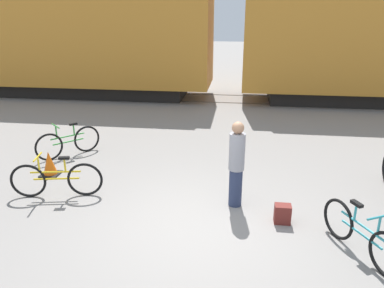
{
  "coord_description": "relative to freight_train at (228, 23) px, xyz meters",
  "views": [
    {
      "loc": [
        0.63,
        -5.52,
        3.49
      ],
      "look_at": [
        -0.24,
        1.08,
        1.1
      ],
      "focal_mm": 35.0,
      "sensor_mm": 36.0,
      "label": 1
    }
  ],
  "objects": [
    {
      "name": "freight_train",
      "position": [
        0.0,
        0.0,
        0.0
      ],
      "size": [
        29.05,
        2.85,
        5.7
      ],
      "color": "black",
      "rests_on": "ground_plane"
    },
    {
      "name": "ground_plane",
      "position": [
        -0.0,
        -9.84,
        -3.02
      ],
      "size": [
        80.0,
        80.0,
        0.0
      ],
      "primitive_type": "plane",
      "color": "gray"
    },
    {
      "name": "bicycle_green",
      "position": [
        -3.61,
        -7.01,
        -2.65
      ],
      "size": [
        1.18,
        1.25,
        0.86
      ],
      "color": "black",
      "rests_on": "ground_plane"
    },
    {
      "name": "rail_far",
      "position": [
        -0.0,
        0.72,
        -3.01
      ],
      "size": [
        41.05,
        0.07,
        0.01
      ],
      "primitive_type": "cube",
      "color": "#4C4238",
      "rests_on": "ground_plane"
    },
    {
      "name": "backpack",
      "position": [
        1.44,
        -9.54,
        -2.85
      ],
      "size": [
        0.28,
        0.2,
        0.34
      ],
      "color": "maroon",
      "rests_on": "ground_plane"
    },
    {
      "name": "bicycle_teal",
      "position": [
        2.49,
        -10.32,
        -2.67
      ],
      "size": [
        0.8,
        1.51,
        0.83
      ],
      "color": "black",
      "rests_on": "ground_plane"
    },
    {
      "name": "bicycle_yellow",
      "position": [
        -2.87,
        -9.12,
        -2.65
      ],
      "size": [
        1.76,
        0.48,
        0.86
      ],
      "color": "black",
      "rests_on": "ground_plane"
    },
    {
      "name": "traffic_cone",
      "position": [
        -3.53,
        -8.17,
        -2.77
      ],
      "size": [
        0.4,
        0.4,
        0.55
      ],
      "color": "black",
      "rests_on": "ground_plane"
    },
    {
      "name": "person_in_grey",
      "position": [
        0.61,
        -9.01,
        -2.18
      ],
      "size": [
        0.29,
        0.29,
        1.64
      ],
      "rotation": [
        0.0,
        0.0,
        1.2
      ],
      "color": "#283351",
      "rests_on": "ground_plane"
    },
    {
      "name": "rail_near",
      "position": [
        -0.0,
        -0.72,
        -3.01
      ],
      "size": [
        41.05,
        0.07,
        0.01
      ],
      "primitive_type": "cube",
      "color": "#4C4238",
      "rests_on": "ground_plane"
    }
  ]
}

